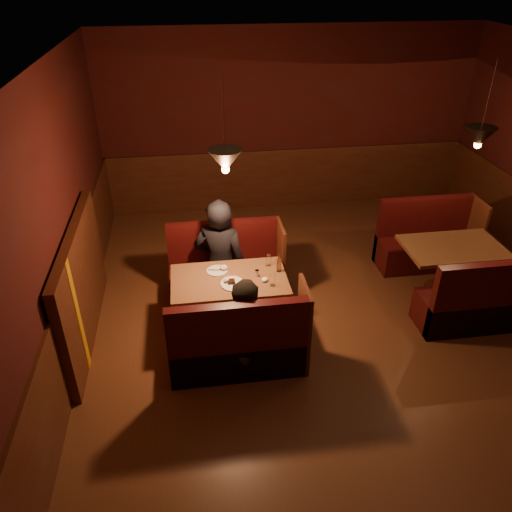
{
  "coord_description": "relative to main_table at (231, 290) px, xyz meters",
  "views": [
    {
      "loc": [
        -1.68,
        -4.32,
        3.73
      ],
      "look_at": [
        -1.02,
        0.26,
        0.95
      ],
      "focal_mm": 35.0,
      "sensor_mm": 36.0,
      "label": 1
    }
  ],
  "objects": [
    {
      "name": "room",
      "position": [
        1.03,
        -0.21,
        0.52
      ],
      "size": [
        6.02,
        7.02,
        2.92
      ],
      "color": "brown",
      "rests_on": "ground"
    },
    {
      "name": "main_table",
      "position": [
        0.0,
        0.0,
        0.0
      ],
      "size": [
        1.28,
        0.78,
        0.89
      ],
      "color": "brown",
      "rests_on": "ground"
    },
    {
      "name": "main_bench_far",
      "position": [
        0.01,
        0.72,
        -0.22
      ],
      "size": [
        1.41,
        0.5,
        0.96
      ],
      "color": "black",
      "rests_on": "ground"
    },
    {
      "name": "main_bench_near",
      "position": [
        0.01,
        -0.73,
        -0.22
      ],
      "size": [
        1.41,
        0.5,
        0.96
      ],
      "color": "black",
      "rests_on": "ground"
    },
    {
      "name": "second_table",
      "position": [
        2.79,
        0.33,
        -0.02
      ],
      "size": [
        1.21,
        0.77,
        0.68
      ],
      "color": "brown",
      "rests_on": "ground"
    },
    {
      "name": "second_bench_far",
      "position": [
        2.82,
        1.05,
        -0.22
      ],
      "size": [
        1.33,
        0.5,
        0.95
      ],
      "color": "black",
      "rests_on": "ground"
    },
    {
      "name": "second_bench_near",
      "position": [
        2.82,
        -0.39,
        -0.22
      ],
      "size": [
        1.33,
        0.5,
        0.95
      ],
      "color": "black",
      "rests_on": "ground"
    },
    {
      "name": "diner_a",
      "position": [
        -0.07,
        0.56,
        0.34
      ],
      "size": [
        0.72,
        0.57,
        1.73
      ],
      "primitive_type": "imported",
      "rotation": [
        0.0,
        0.0,
        2.87
      ],
      "color": "black",
      "rests_on": "ground"
    },
    {
      "name": "diner_b",
      "position": [
        0.12,
        -0.69,
        0.18
      ],
      "size": [
        0.73,
        0.59,
        1.41
      ],
      "primitive_type": "imported",
      "rotation": [
        0.0,
        0.0,
        0.09
      ],
      "color": "black",
      "rests_on": "ground"
    }
  ]
}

